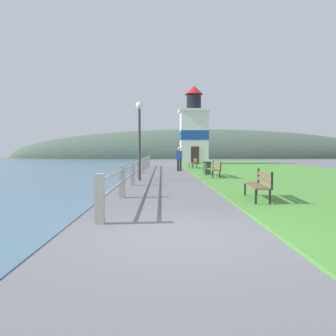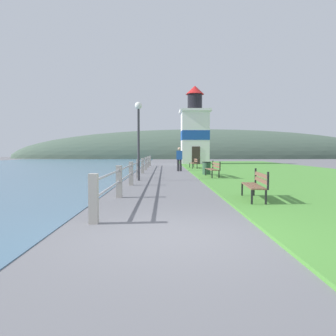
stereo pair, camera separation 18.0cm
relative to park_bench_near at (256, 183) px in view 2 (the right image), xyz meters
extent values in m
plane|color=slate|center=(-2.57, -3.89, -0.54)|extent=(160.00, 160.00, 0.00)
cube|color=#4C8E38|center=(5.11, 12.27, -0.51)|extent=(12.00, 48.47, 0.06)
cube|color=#A8A399|center=(-4.16, -2.89, -0.02)|extent=(0.18, 0.18, 1.03)
cube|color=#A8A399|center=(-4.16, 0.89, -0.02)|extent=(0.18, 0.18, 1.03)
cube|color=#A8A399|center=(-4.16, 4.67, -0.02)|extent=(0.18, 0.18, 1.03)
cube|color=#A8A399|center=(-4.16, 8.45, -0.02)|extent=(0.18, 0.18, 1.03)
cube|color=#A8A399|center=(-4.16, 12.23, -0.02)|extent=(0.18, 0.18, 1.03)
cube|color=#A8A399|center=(-4.16, 16.01, -0.02)|extent=(0.18, 0.18, 1.03)
cube|color=#A8A399|center=(-4.16, 19.80, -0.02)|extent=(0.18, 0.18, 1.03)
cube|color=#A8A399|center=(-4.16, 23.58, -0.02)|extent=(0.18, 0.18, 1.03)
cylinder|color=#B2B2B7|center=(-4.16, 10.34, 0.34)|extent=(0.06, 26.47, 0.06)
cylinder|color=#B2B2B7|center=(-4.16, 10.34, -0.02)|extent=(0.06, 26.47, 0.06)
cube|color=brown|center=(-0.24, 0.02, -0.07)|extent=(0.27, 1.82, 0.04)
cube|color=brown|center=(-0.09, 0.01, -0.07)|extent=(0.27, 1.82, 0.04)
cube|color=brown|center=(0.06, 0.00, -0.07)|extent=(0.27, 1.82, 0.04)
cube|color=brown|center=(0.14, -0.01, 0.25)|extent=(0.21, 1.81, 0.11)
cube|color=brown|center=(0.14, -0.01, 0.09)|extent=(0.21, 1.81, 0.11)
cube|color=black|center=(-0.35, -0.85, -0.31)|extent=(0.05, 0.05, 0.45)
cube|color=black|center=(-0.20, 0.90, -0.31)|extent=(0.05, 0.05, 0.45)
cube|color=black|center=(0.02, -0.89, -0.31)|extent=(0.05, 0.05, 0.45)
cube|color=black|center=(0.17, 0.87, -0.31)|extent=(0.05, 0.05, 0.45)
cube|color=black|center=(0.07, -0.89, 0.16)|extent=(0.05, 0.05, 0.49)
cube|color=black|center=(0.22, 0.87, 0.16)|extent=(0.05, 0.05, 0.49)
cube|color=brown|center=(-0.19, 8.63, -0.07)|extent=(0.21, 1.99, 0.04)
cube|color=brown|center=(-0.04, 8.64, -0.07)|extent=(0.21, 1.99, 0.04)
cube|color=brown|center=(0.10, 8.64, -0.07)|extent=(0.21, 1.99, 0.04)
cube|color=brown|center=(0.19, 8.65, 0.25)|extent=(0.15, 1.98, 0.11)
cube|color=brown|center=(0.19, 8.65, 0.09)|extent=(0.15, 1.98, 0.11)
cube|color=black|center=(-0.18, 7.66, -0.31)|extent=(0.05, 0.05, 0.45)
cube|color=black|center=(-0.27, 9.59, -0.31)|extent=(0.05, 0.05, 0.45)
cube|color=black|center=(0.19, 7.68, -0.31)|extent=(0.05, 0.05, 0.45)
cube|color=black|center=(0.09, 9.61, -0.31)|extent=(0.05, 0.05, 0.45)
cube|color=black|center=(0.24, 7.68, 0.16)|extent=(0.05, 0.05, 0.49)
cube|color=black|center=(0.14, 9.61, 0.16)|extent=(0.05, 0.05, 0.49)
cube|color=brown|center=(-0.40, 18.15, -0.07)|extent=(0.21, 2.00, 0.04)
cube|color=brown|center=(-0.25, 18.16, -0.07)|extent=(0.21, 2.00, 0.04)
cube|color=brown|center=(-0.11, 18.17, -0.07)|extent=(0.21, 2.00, 0.04)
cube|color=brown|center=(-0.02, 18.17, 0.25)|extent=(0.15, 2.00, 0.11)
cube|color=brown|center=(-0.02, 18.17, 0.09)|extent=(0.15, 2.00, 0.11)
cube|color=black|center=(-0.39, 17.18, -0.31)|extent=(0.05, 0.05, 0.45)
cube|color=black|center=(-0.49, 19.12, -0.31)|extent=(0.05, 0.05, 0.45)
cube|color=black|center=(-0.02, 17.20, -0.31)|extent=(0.05, 0.05, 0.45)
cube|color=black|center=(-0.12, 19.14, -0.31)|extent=(0.05, 0.05, 0.45)
cube|color=black|center=(0.03, 17.20, 0.16)|extent=(0.05, 0.05, 0.49)
cube|color=black|center=(-0.07, 19.14, 0.16)|extent=(0.05, 0.05, 0.49)
cube|color=white|center=(0.78, 28.02, 2.43)|extent=(3.04, 3.04, 5.93)
cube|color=#194799|center=(0.78, 28.02, 2.72)|extent=(3.08, 3.08, 1.07)
cube|color=white|center=(0.78, 28.02, 5.52)|extent=(3.50, 3.50, 0.25)
cylinder|color=black|center=(0.78, 28.02, 6.53)|extent=(1.67, 1.67, 1.78)
cone|color=red|center=(0.78, 28.02, 7.90)|extent=(2.09, 2.09, 0.98)
cube|color=#332823|center=(0.78, 26.48, 0.46)|extent=(0.90, 0.06, 2.00)
cylinder|color=#28282D|center=(-1.69, 14.72, -0.10)|extent=(0.16, 0.16, 0.87)
cylinder|color=#28282D|center=(-1.50, 14.70, -0.10)|extent=(0.16, 0.16, 0.87)
cube|color=#1E4C99|center=(-1.59, 14.71, 0.66)|extent=(0.45, 0.27, 0.65)
sphere|color=tan|center=(-1.59, 14.71, 1.12)|extent=(0.24, 0.24, 0.24)
cylinder|color=#2D5138|center=(-0.12, 10.43, -0.14)|extent=(0.50, 0.50, 0.80)
cylinder|color=black|center=(-0.12, 10.43, 0.28)|extent=(0.54, 0.54, 0.04)
cylinder|color=#333338|center=(-4.01, 7.01, 1.26)|extent=(0.12, 0.12, 3.60)
sphere|color=white|center=(-4.01, 7.01, 3.24)|extent=(0.36, 0.36, 0.36)
ellipsoid|color=#475B4C|center=(5.43, 58.42, -0.54)|extent=(80.00, 16.00, 12.00)
camera|label=1|loc=(-2.89, -9.57, 0.95)|focal=35.00mm
camera|label=2|loc=(-2.71, -9.57, 0.95)|focal=35.00mm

